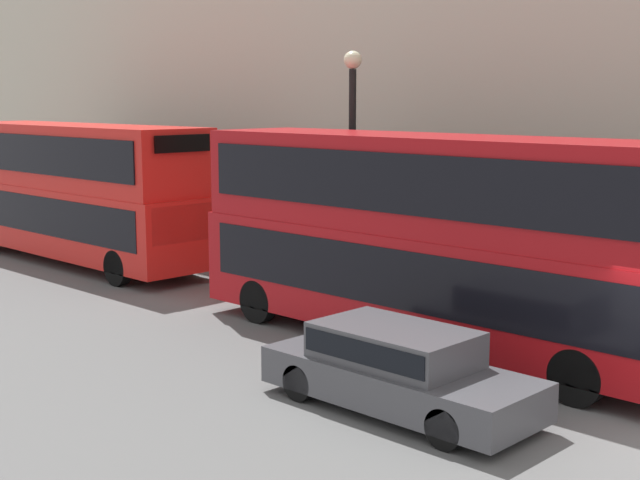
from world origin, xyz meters
TOP-DOWN VIEW (x-y plane):
  - bus_leading at (1.60, 5.82)m, footprint 2.59×11.21m
  - bus_second_in_queue at (1.60, 19.51)m, footprint 2.59×10.99m
  - car_dark_sedan at (-1.80, 3.85)m, footprint 1.83×4.78m
  - street_lamp at (3.51, 9.70)m, footprint 0.44×0.44m

SIDE VIEW (x-z plane):
  - car_dark_sedan at x=-1.80m, z-range 0.04..1.44m
  - bus_second_in_queue at x=1.60m, z-range 0.22..4.52m
  - bus_leading at x=1.60m, z-range 0.22..4.60m
  - street_lamp at x=3.51m, z-range 0.75..7.00m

